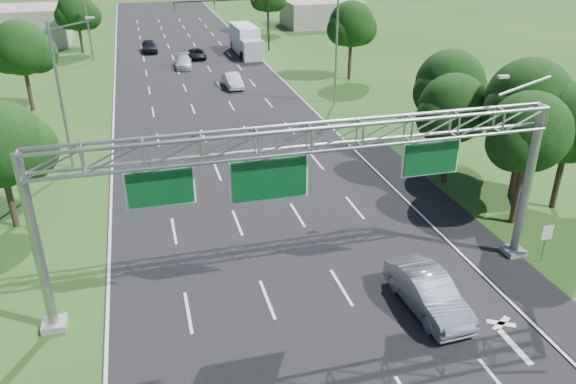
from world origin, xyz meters
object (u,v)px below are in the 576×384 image
object	(u,v)px
traffic_signal	(242,11)
box_truck	(246,41)
sign_gantry	(311,151)
silver_sedan	(428,293)
regulatory_sign	(547,236)

from	to	relation	value
traffic_signal	box_truck	xyz separation A→B (m)	(0.20, -1.33, -3.49)
sign_gantry	traffic_signal	size ratio (longest dim) A/B	1.92
sign_gantry	silver_sedan	size ratio (longest dim) A/B	4.54
sign_gantry	regulatory_sign	bearing A→B (deg)	-4.83
regulatory_sign	box_truck	bearing A→B (deg)	95.12
traffic_signal	silver_sedan	bearing A→B (deg)	-92.60
traffic_signal	box_truck	bearing A→B (deg)	-81.40
sign_gantry	box_truck	xyz separation A→B (m)	(7.35, 51.67, -5.21)
regulatory_sign	traffic_signal	bearing A→B (deg)	95.20
sign_gantry	box_truck	world-z (taller)	sign_gantry
traffic_signal	regulatory_sign	bearing A→B (deg)	-84.80
silver_sedan	box_truck	xyz separation A→B (m)	(2.74, 54.64, 0.83)
sign_gantry	box_truck	distance (m)	52.45
traffic_signal	silver_sedan	xyz separation A→B (m)	(-2.54, -55.97, -4.31)
silver_sedan	box_truck	size ratio (longest dim) A/B	0.56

